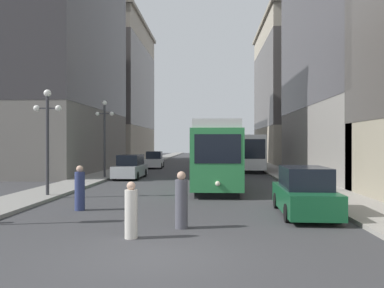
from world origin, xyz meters
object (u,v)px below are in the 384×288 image
parked_car_left_near (154,160)px  lamp_post_left_near (47,125)px  parked_car_right_far (304,193)px  pedestrian_on_sidewalk (131,212)px  streetcar (216,153)px  lamp_post_left_far (105,127)px  pedestrian_crossing_far (80,189)px  pedestrian_crossing_near (181,202)px  transit_bus (248,151)px  parked_car_left_mid (130,167)px

parked_car_left_near → lamp_post_left_near: size_ratio=0.86×
parked_car_right_far → pedestrian_on_sidewalk: size_ratio=3.03×
streetcar → lamp_post_left_far: (-8.37, 4.95, 1.83)m
parked_car_left_near → pedestrian_crossing_far: 27.53m
pedestrian_crossing_far → lamp_post_left_far: (-2.80, 14.18, 3.09)m
parked_car_left_near → lamp_post_left_far: lamp_post_left_far is taller
pedestrian_crossing_near → pedestrian_on_sidewalk: 1.95m
lamp_post_left_near → pedestrian_on_sidewalk: bearing=-54.5°
pedestrian_crossing_far → parked_car_left_near: bearing=-72.9°
pedestrian_crossing_near → lamp_post_left_near: (-7.15, 6.76, 2.75)m
streetcar → parked_car_left_near: 19.45m
transit_bus → lamp_post_left_far: bearing=-136.2°
transit_bus → pedestrian_crossing_near: size_ratio=6.60×
parked_car_left_near → pedestrian_crossing_far: size_ratio=2.49×
pedestrian_crossing_near → lamp_post_left_near: lamp_post_left_near is taller
parked_car_left_near → pedestrian_crossing_near: parked_car_left_near is taller
parked_car_right_far → lamp_post_left_near: 12.64m
lamp_post_left_near → parked_car_left_near: bearing=85.5°
streetcar → pedestrian_on_sidewalk: streetcar is taller
parked_car_left_mid → streetcar: bearing=-37.8°
parked_car_right_far → lamp_post_left_near: lamp_post_left_near is taller
transit_bus → parked_car_left_near: (-9.88, 2.74, -1.10)m
lamp_post_left_far → streetcar: bearing=-30.6°
parked_car_left_near → pedestrian_crossing_near: size_ratio=2.48×
pedestrian_crossing_near → parked_car_right_far: bearing=50.5°
pedestrian_crossing_near → lamp_post_left_far: 19.06m
pedestrian_on_sidewalk → lamp_post_left_far: bearing=26.7°
pedestrian_crossing_near → pedestrian_crossing_far: pedestrian_crossing_near is taller
parked_car_left_mid → pedestrian_crossing_near: size_ratio=2.69×
streetcar → pedestrian_crossing_near: streetcar is taller
streetcar → pedestrian_on_sidewalk: 14.16m
pedestrian_on_sidewalk → pedestrian_crossing_far: bearing=42.6°
parked_car_left_near → pedestrian_on_sidewalk: parked_car_left_near is taller
pedestrian_crossing_far → pedestrian_on_sidewalk: (3.02, -4.63, -0.09)m
parked_car_left_near → parked_car_right_far: 29.80m
parked_car_left_near → parked_car_left_mid: 12.94m
pedestrian_crossing_near → streetcar: bearing=104.9°
parked_car_left_mid → pedestrian_on_sidewalk: (3.92, -19.21, -0.09)m
parked_car_right_far → pedestrian_on_sidewalk: parked_car_right_far is taller
parked_car_left_mid → pedestrian_crossing_far: parked_car_left_mid is taller
parked_car_left_mid → pedestrian_crossing_far: bearing=-84.7°
transit_bus → lamp_post_left_near: lamp_post_left_near is taller
parked_car_left_near → streetcar: bearing=-73.0°
parked_car_left_near → pedestrian_crossing_far: parked_car_left_near is taller
lamp_post_left_far → parked_car_left_mid: bearing=11.8°
transit_bus → lamp_post_left_near: size_ratio=2.30×
parked_car_left_near → parked_car_right_far: bearing=-73.5°
transit_bus → parked_car_left_mid: 14.24m
streetcar → pedestrian_crossing_far: 10.85m
pedestrian_crossing_near → lamp_post_left_near: 10.22m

